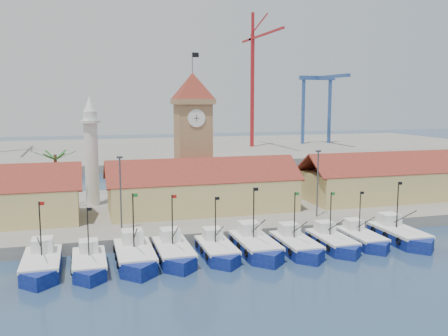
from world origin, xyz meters
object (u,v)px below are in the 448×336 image
object	(u,v)px
minaret	(91,150)
boat_0	(41,266)
boat_5	(256,247)
clock_tower	(193,134)

from	to	relation	value
minaret	boat_0	bearing A→B (deg)	-102.55
boat_5	clock_tower	xyz separation A→B (m)	(-2.14, 22.97, 11.15)
boat_0	boat_5	size ratio (longest dim) A/B	0.96
boat_0	clock_tower	distance (m)	32.87
boat_0	minaret	distance (m)	27.19
boat_5	minaret	xyz separation A→B (m)	(-17.14, 24.97, 8.92)
boat_0	clock_tower	world-z (taller)	clock_tower
boat_0	clock_tower	size ratio (longest dim) A/B	0.44
boat_5	clock_tower	size ratio (longest dim) A/B	0.46
boat_0	boat_5	world-z (taller)	boat_5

